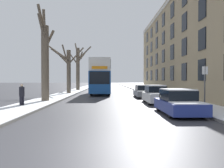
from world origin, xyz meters
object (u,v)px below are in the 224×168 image
double_decker_bus (101,75)px  bare_tree_left_1 (68,68)px  bare_tree_left_2 (78,67)px  parked_car_2 (143,92)px  bare_tree_left_0 (45,59)px  parked_car_0 (178,103)px  pedestrian_left_sidewalk (22,95)px  street_sign_post (205,87)px  parked_car_1 (156,95)px

double_decker_bus → bare_tree_left_1: bearing=-176.4°
bare_tree_left_2 → parked_car_2: bearing=-58.8°
bare_tree_left_0 → double_decker_bus: bearing=68.6°
bare_tree_left_0 → parked_car_0: 11.92m
bare_tree_left_1 → pedestrian_left_sidewalk: size_ratio=4.07×
parked_car_0 → parked_car_2: (0.00, 12.00, -0.01)m
pedestrian_left_sidewalk → parked_car_0: bearing=112.1°
bare_tree_left_1 → parked_car_2: bearing=-31.2°
bare_tree_left_0 → street_sign_post: bearing=-32.8°
bare_tree_left_0 → bare_tree_left_2: (0.01, 20.84, 0.59)m
bare_tree_left_1 → double_decker_bus: bearing=3.6°
bare_tree_left_1 → bare_tree_left_2: (0.09, 9.76, 0.79)m
parked_car_2 → parked_car_1: bearing=-90.0°
pedestrian_left_sidewalk → parked_car_1: bearing=144.4°
bare_tree_left_1 → bare_tree_left_0: bearing=-89.6°
parked_car_2 → pedestrian_left_sidewalk: bearing=-138.7°
bare_tree_left_2 → parked_car_0: bearing=-71.2°
double_decker_bus → parked_car_0: bearing=-74.7°
bare_tree_left_1 → double_decker_bus: bare_tree_left_1 is taller
bare_tree_left_2 → parked_car_1: (9.37, -21.68, -3.66)m
bare_tree_left_2 → parked_car_0: (9.37, -27.50, -3.70)m
parked_car_2 → pedestrian_left_sidewalk: 13.35m
bare_tree_left_1 → parked_car_1: bearing=-51.5°
parked_car_1 → bare_tree_left_0: bearing=174.9°
bare_tree_left_2 → bare_tree_left_0: bearing=-90.0°
parked_car_0 → bare_tree_left_0: bearing=144.7°
parked_car_0 → parked_car_2: parked_car_0 is taller
parked_car_0 → parked_car_2: 12.00m
parked_car_0 → street_sign_post: (1.38, -0.29, 0.89)m
bare_tree_left_0 → parked_car_1: size_ratio=2.03×
street_sign_post → parked_car_2: bearing=96.4°
double_decker_bus → parked_car_2: size_ratio=2.56×
street_sign_post → parked_car_1: bearing=102.7°
bare_tree_left_0 → bare_tree_left_2: bare_tree_left_2 is taller
bare_tree_left_1 → parked_car_2: bare_tree_left_1 is taller
parked_car_0 → parked_car_2: size_ratio=1.01×
bare_tree_left_1 → parked_car_1: 15.49m
parked_car_2 → pedestrian_left_sidewalk: pedestrian_left_sidewalk is taller
street_sign_post → pedestrian_left_sidewalk: bearing=163.0°
bare_tree_left_2 → bare_tree_left_1: bearing=-90.6°
parked_car_0 → parked_car_1: parked_car_1 is taller
parked_car_1 → parked_car_2: parked_car_1 is taller
street_sign_post → parked_car_0: bearing=168.3°
double_decker_bus → street_sign_post: (6.30, -18.31, -1.03)m
double_decker_bus → parked_car_2: double_decker_bus is taller
parked_car_1 → pedestrian_left_sidewalk: (-10.03, -2.62, 0.22)m
double_decker_bus → parked_car_2: 8.01m
parked_car_1 → double_decker_bus: bearing=112.0°
pedestrian_left_sidewalk → street_sign_post: size_ratio=0.61×
parked_car_2 → street_sign_post: 12.40m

